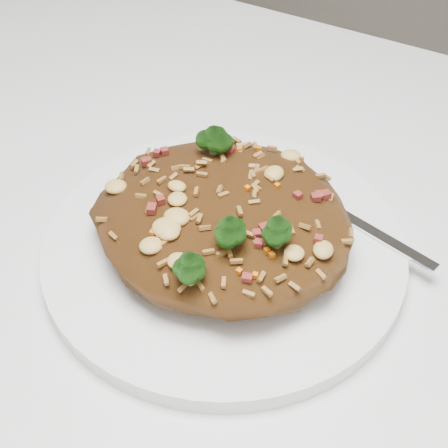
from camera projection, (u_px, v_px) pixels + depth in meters
The scene contains 4 objects.
dining_table at pixel (115, 318), 0.52m from camera, with size 1.20×0.80×0.75m.
plate at pixel (224, 246), 0.44m from camera, with size 0.26×0.26×0.01m, color white.
fried_rice at pixel (224, 210), 0.42m from camera, with size 0.18×0.16×0.06m.
fork at pixel (347, 217), 0.45m from camera, with size 0.16×0.05×0.00m.
Camera 1 is at (0.24, -0.23, 1.08)m, focal length 50.00 mm.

